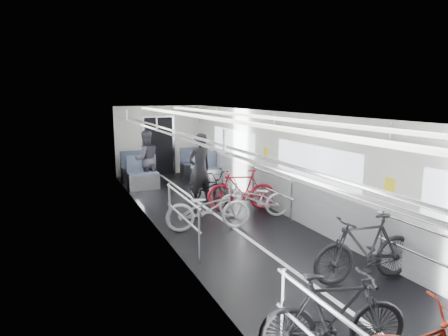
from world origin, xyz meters
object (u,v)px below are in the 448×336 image
object	(u,v)px
bike_left_far	(208,208)
bike_right_mid	(254,199)
person_standing	(200,169)
bike_left_mid	(334,316)
bike_aisle	(207,187)
person_seated	(146,159)
bike_right_near	(365,248)
bike_right_far	(242,190)

from	to	relation	value
bike_left_far	bike_right_mid	xyz separation A→B (m)	(1.30, 0.42, -0.04)
person_standing	bike_left_far	bearing A→B (deg)	60.80
bike_left_mid	bike_aisle	bearing A→B (deg)	8.31
bike_aisle	person_seated	distance (m)	2.83
person_standing	bike_right_near	bearing A→B (deg)	85.04
bike_left_mid	person_seated	bearing A→B (deg)	17.25
bike_right_near	bike_right_far	world-z (taller)	bike_right_near
bike_left_far	bike_right_near	xyz separation A→B (m)	(1.33, -3.11, 0.05)
bike_left_mid	person_seated	size ratio (longest dim) A/B	0.94
bike_right_mid	bike_right_far	xyz separation A→B (m)	(-0.02, 0.63, 0.08)
bike_right_mid	person_standing	distance (m)	1.77
bike_left_mid	bike_right_far	bearing A→B (deg)	1.09
bike_right_far	person_seated	world-z (taller)	person_seated
bike_aisle	person_seated	size ratio (longest dim) A/B	1.03
bike_left_mid	bike_left_far	distance (m)	4.38
bike_left_far	person_seated	world-z (taller)	person_seated
bike_left_far	bike_aisle	bearing A→B (deg)	-9.07
bike_left_mid	bike_aisle	world-z (taller)	bike_left_mid
bike_right_far	person_standing	world-z (taller)	person_standing
bike_right_mid	person_seated	distance (m)	4.36
bike_right_mid	person_standing	world-z (taller)	person_standing
person_standing	person_seated	distance (m)	2.66
person_standing	person_seated	bearing A→B (deg)	-86.00
bike_left_mid	person_standing	size ratio (longest dim) A/B	0.88
bike_right_near	person_standing	world-z (taller)	person_standing
person_standing	person_seated	world-z (taller)	person_standing
bike_right_mid	person_seated	size ratio (longest dim) A/B	0.94
bike_right_mid	bike_right_far	world-z (taller)	bike_right_far
bike_right_near	bike_right_far	xyz separation A→B (m)	(-0.05, 4.16, -0.02)
bike_right_far	person_standing	bearing A→B (deg)	-120.05
bike_right_near	bike_right_mid	world-z (taller)	bike_right_near
bike_right_near	person_seated	world-z (taller)	person_seated
bike_left_mid	bike_right_far	xyz separation A→B (m)	(1.55, 5.42, 0.02)
bike_left_mid	bike_right_mid	bearing A→B (deg)	-1.05
bike_right_mid	person_standing	xyz separation A→B (m)	(-0.78, 1.51, 0.49)
bike_right_near	bike_left_far	bearing A→B (deg)	-149.63
bike_left_far	bike_aisle	xyz separation A→B (m)	(0.69, 1.83, 0.00)
bike_right_far	bike_aisle	size ratio (longest dim) A/B	0.94
person_seated	person_standing	bearing A→B (deg)	103.11
bike_right_near	person_standing	distance (m)	5.12
bike_aisle	person_standing	world-z (taller)	person_standing
bike_aisle	person_seated	xyz separation A→B (m)	(-0.99, 2.62, 0.40)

